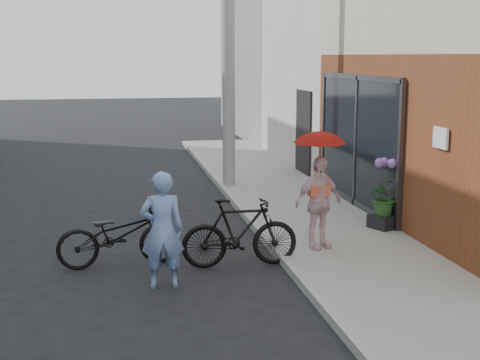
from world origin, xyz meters
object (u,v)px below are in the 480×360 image
object	(u,v)px
officer	(162,230)
bike_right	(240,233)
kimono_woman	(318,202)
planter	(384,222)
bike_left	(119,235)
utility_pole	(229,31)

from	to	relation	value
officer	bike_right	distance (m)	1.35
kimono_woman	planter	xyz separation A→B (m)	(1.45, 0.91, -0.59)
officer	bike_left	xyz separation A→B (m)	(-0.55, 1.02, -0.31)
utility_pole	officer	bearing A→B (deg)	-107.48
bike_right	planter	xyz separation A→B (m)	(2.71, 1.24, -0.27)
officer	bike_right	world-z (taller)	officer
bike_left	bike_right	size ratio (longest dim) A/B	1.05
officer	bike_left	size ratio (longest dim) A/B	0.88
utility_pole	officer	xyz separation A→B (m)	(-1.95, -6.20, -2.73)
bike_left	bike_right	world-z (taller)	bike_right
utility_pole	bike_right	xyz separation A→B (m)	(-0.81, -5.54, -3.00)
kimono_woman	bike_left	bearing A→B (deg)	159.44
utility_pole	bike_left	distance (m)	6.51
bike_left	officer	bearing A→B (deg)	-157.66
bike_right	officer	bearing A→B (deg)	120.69
utility_pole	bike_left	xyz separation A→B (m)	(-2.50, -5.19, -3.04)
bike_left	kimono_woman	size ratio (longest dim) A/B	1.26
officer	planter	xyz separation A→B (m)	(3.85, 1.90, -0.54)
bike_right	kimono_woman	xyz separation A→B (m)	(1.26, 0.32, 0.32)
bike_left	kimono_woman	world-z (taller)	kimono_woman
utility_pole	kimono_woman	bearing A→B (deg)	-85.06
bike_left	utility_pole	bearing A→B (deg)	-31.65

